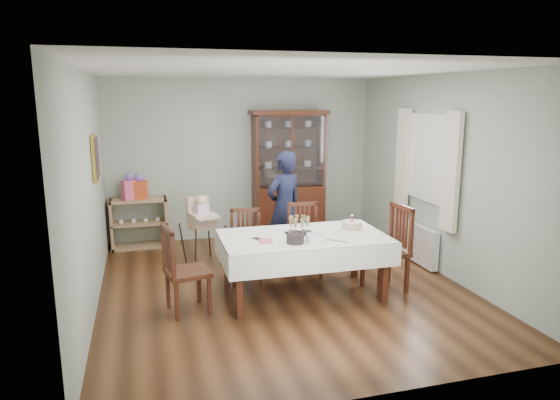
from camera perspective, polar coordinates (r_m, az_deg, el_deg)
name	(u,v)px	position (r m, az deg, el deg)	size (l,w,h in m)	color
floor	(282,287)	(6.51, 0.27, -9.86)	(5.00, 5.00, 0.00)	#593319
room_shell	(271,150)	(6.60, -0.98, 5.71)	(5.00, 5.00, 5.00)	#9EAA99
dining_table	(303,265)	(6.13, 2.67, -7.45)	(2.02, 1.18, 0.76)	#422010
china_cabinet	(288,173)	(8.53, 0.98, 3.16)	(1.30, 0.48, 2.18)	#422010
sideboard	(139,223)	(8.35, -15.78, -2.55)	(0.90, 0.38, 0.80)	tan
picture_frame	(95,157)	(6.69, -20.39, 4.59)	(0.04, 0.48, 0.58)	gold
window	(429,158)	(7.30, 16.68, 4.58)	(0.04, 1.02, 1.22)	white
curtain_left	(451,172)	(6.77, 18.98, 3.05)	(0.07, 0.30, 1.55)	silver
curtain_right	(403,160)	(7.81, 13.85, 4.44)	(0.07, 0.30, 1.55)	silver
radiator	(420,244)	(7.52, 15.73, -4.92)	(0.10, 0.80, 0.55)	white
chair_far_left	(246,260)	(6.65, -3.86, -6.86)	(0.48, 0.48, 0.94)	#422010
chair_far_right	(305,255)	(6.83, 2.85, -6.24)	(0.48, 0.48, 0.98)	#422010
chair_end_left	(186,286)	(5.80, -10.66, -9.67)	(0.53, 0.53, 1.01)	#422010
chair_end_right	(386,265)	(6.47, 12.04, -7.28)	(0.53, 0.53, 1.07)	#422010
woman	(284,207)	(7.25, 0.49, -0.82)	(0.60, 0.39, 1.64)	black
high_chair	(203,238)	(7.32, -8.85, -4.27)	(0.58, 0.58, 1.01)	black
champagne_tray	(299,229)	(6.06, 2.21, -3.30)	(0.36, 0.36, 0.22)	silver
birthday_cake	(352,226)	(6.31, 8.22, -2.93)	(0.29, 0.29, 0.20)	white
plate_stack_dark	(295,239)	(5.71, 1.75, -4.45)	(0.21, 0.21, 0.10)	black
plate_stack_white	(316,238)	(5.75, 4.10, -4.36)	(0.22, 0.22, 0.09)	white
napkin_stack	(266,241)	(5.75, -1.66, -4.72)	(0.15, 0.15, 0.02)	#DE5278
cutlery	(255,239)	(5.84, -2.84, -4.50)	(0.11, 0.17, 0.01)	silver
cake_knife	(337,241)	(5.81, 6.57, -4.65)	(0.28, 0.03, 0.01)	silver
gift_bag_pink	(130,188)	(8.21, -16.79, 1.35)	(0.27, 0.22, 0.42)	#DE5278
gift_bag_orange	(140,188)	(8.21, -15.72, 1.37)	(0.25, 0.20, 0.41)	#DA4C22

